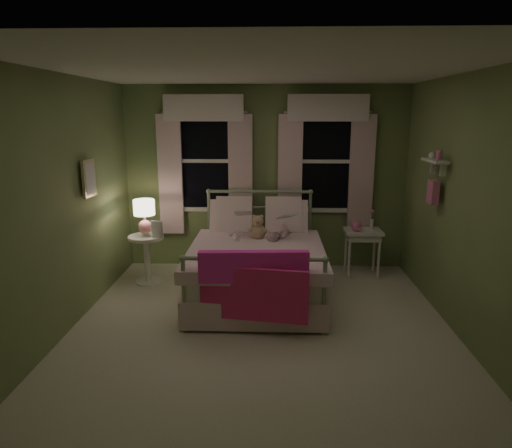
{
  "coord_description": "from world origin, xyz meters",
  "views": [
    {
      "loc": [
        0.1,
        -4.4,
        2.2
      ],
      "look_at": [
        -0.08,
        0.56,
        1.0
      ],
      "focal_mm": 32.0,
      "sensor_mm": 36.0,
      "label": 1
    }
  ],
  "objects_px": {
    "teddy_bear": "(258,229)",
    "nightstand_left": "(147,253)",
    "table_lamp": "(144,213)",
    "nightstand_right": "(363,237)",
    "child_left": "(237,217)",
    "child_right": "(280,215)",
    "bed": "(257,266)"
  },
  "relations": [
    {
      "from": "teddy_bear",
      "to": "nightstand_left",
      "type": "bearing_deg",
      "value": 175.1
    },
    {
      "from": "table_lamp",
      "to": "nightstand_right",
      "type": "xyz_separation_m",
      "value": [
        2.9,
        0.41,
        -0.4
      ]
    },
    {
      "from": "table_lamp",
      "to": "nightstand_right",
      "type": "distance_m",
      "value": 2.96
    },
    {
      "from": "child_left",
      "to": "child_right",
      "type": "bearing_deg",
      "value": 178.87
    },
    {
      "from": "child_left",
      "to": "nightstand_right",
      "type": "height_order",
      "value": "child_left"
    },
    {
      "from": "table_lamp",
      "to": "nightstand_left",
      "type": "bearing_deg",
      "value": 0.0
    },
    {
      "from": "teddy_bear",
      "to": "table_lamp",
      "type": "distance_m",
      "value": 1.49
    },
    {
      "from": "nightstand_left",
      "to": "teddy_bear",
      "type": "bearing_deg",
      "value": -4.9
    },
    {
      "from": "nightstand_right",
      "to": "teddy_bear",
      "type": "bearing_deg",
      "value": -159.51
    },
    {
      "from": "child_left",
      "to": "nightstand_left",
      "type": "distance_m",
      "value": 1.29
    },
    {
      "from": "bed",
      "to": "teddy_bear",
      "type": "xyz_separation_m",
      "value": [
        -0.0,
        0.26,
        0.41
      ]
    },
    {
      "from": "teddy_bear",
      "to": "nightstand_left",
      "type": "height_order",
      "value": "teddy_bear"
    },
    {
      "from": "child_right",
      "to": "teddy_bear",
      "type": "xyz_separation_m",
      "value": [
        -0.28,
        -0.16,
        -0.14
      ]
    },
    {
      "from": "child_right",
      "to": "teddy_bear",
      "type": "relative_size",
      "value": 2.23
    },
    {
      "from": "bed",
      "to": "table_lamp",
      "type": "relative_size",
      "value": 4.52
    },
    {
      "from": "child_right",
      "to": "nightstand_left",
      "type": "xyz_separation_m",
      "value": [
        -1.75,
        -0.03,
        -0.51
      ]
    },
    {
      "from": "teddy_bear",
      "to": "table_lamp",
      "type": "xyz_separation_m",
      "value": [
        -1.47,
        0.13,
        0.16
      ]
    },
    {
      "from": "child_right",
      "to": "teddy_bear",
      "type": "distance_m",
      "value": 0.35
    },
    {
      "from": "teddy_bear",
      "to": "nightstand_right",
      "type": "xyz_separation_m",
      "value": [
        1.43,
        0.54,
        -0.24
      ]
    },
    {
      "from": "nightstand_right",
      "to": "table_lamp",
      "type": "bearing_deg",
      "value": -171.98
    },
    {
      "from": "child_right",
      "to": "nightstand_left",
      "type": "bearing_deg",
      "value": 21.32
    },
    {
      "from": "bed",
      "to": "child_left",
      "type": "height_order",
      "value": "child_left"
    },
    {
      "from": "bed",
      "to": "child_left",
      "type": "distance_m",
      "value": 0.73
    },
    {
      "from": "child_left",
      "to": "teddy_bear",
      "type": "xyz_separation_m",
      "value": [
        0.28,
        -0.16,
        -0.12
      ]
    },
    {
      "from": "child_left",
      "to": "nightstand_left",
      "type": "bearing_deg",
      "value": 0.42
    },
    {
      "from": "teddy_bear",
      "to": "nightstand_right",
      "type": "distance_m",
      "value": 1.55
    },
    {
      "from": "child_right",
      "to": "teddy_bear",
      "type": "bearing_deg",
      "value": 49.76
    },
    {
      "from": "child_right",
      "to": "table_lamp",
      "type": "relative_size",
      "value": 1.61
    },
    {
      "from": "teddy_bear",
      "to": "table_lamp",
      "type": "relative_size",
      "value": 0.72
    },
    {
      "from": "child_left",
      "to": "table_lamp",
      "type": "bearing_deg",
      "value": 0.42
    },
    {
      "from": "nightstand_left",
      "to": "table_lamp",
      "type": "bearing_deg",
      "value": 180.0
    },
    {
      "from": "nightstand_left",
      "to": "table_lamp",
      "type": "relative_size",
      "value": 1.44
    }
  ]
}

